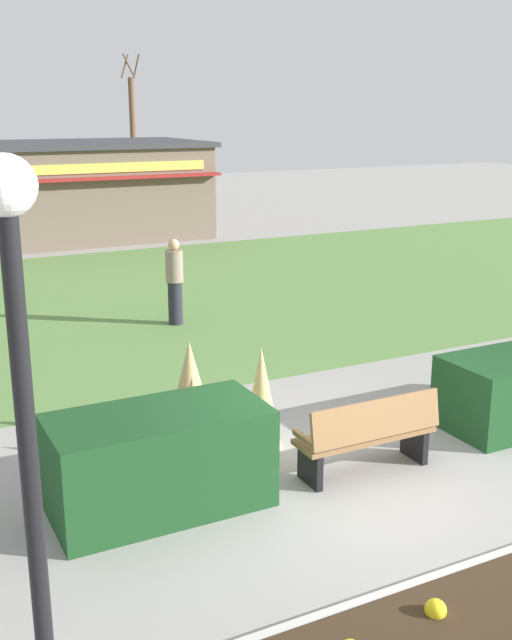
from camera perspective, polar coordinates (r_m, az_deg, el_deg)
ground_plane at (r=8.87m, az=7.36°, el=-12.12°), size 80.00×80.00×0.00m
lawn_patch at (r=17.01m, az=-10.88°, el=1.31°), size 36.00×12.00×0.01m
park_bench at (r=8.95m, az=8.38°, el=-8.47°), size 1.70×0.54×0.95m
hedge_left at (r=8.18m, az=-7.21°, el=-10.38°), size 2.26×1.10×1.08m
ornamental_grass_behind_left at (r=9.79m, az=-4.94°, el=-5.18°), size 0.66×0.66×1.29m
ornamental_grass_behind_right at (r=9.44m, az=0.39°, el=-5.84°), size 0.51×0.51×1.31m
ornamental_grass_behind_center at (r=9.43m, az=-1.63°, el=-7.11°), size 0.58×0.58×0.93m
ornamental_grass_behind_far at (r=9.13m, az=-4.71°, el=-7.43°), size 0.67×0.67×1.09m
lamppost_near at (r=4.77m, az=-16.99°, el=-5.37°), size 0.36×0.36×3.86m
food_kiosk at (r=25.85m, az=-14.06°, el=9.39°), size 8.81×5.39×3.08m
person_standing at (r=14.91m, az=-6.09°, el=2.90°), size 0.34×0.34×1.69m
tree_right_bg at (r=38.71m, az=-9.17°, el=13.60°), size 0.91×0.96×6.61m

